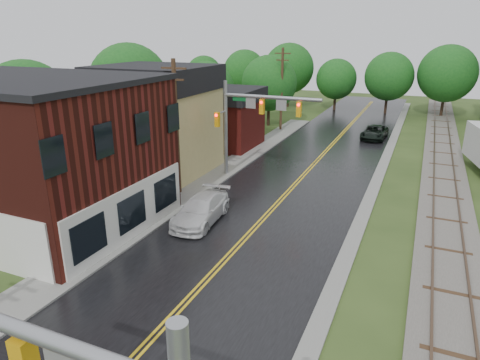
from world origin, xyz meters
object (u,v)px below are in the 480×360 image
Objects in this scene: traffic_signal_far at (252,113)px; tree_left_b at (131,86)px; suv_dark at (375,132)px; tree_left_c at (208,91)px; utility_pole_b at (176,126)px; brick_building at (26,151)px; pickup_white at (201,210)px; tree_left_e at (270,85)px; tree_left_a at (29,107)px; utility_pole_c at (282,88)px.

tree_left_b is (-14.38, 4.90, 0.74)m from traffic_signal_far.
suv_dark is at bearing 29.35° from tree_left_b.
tree_left_c is 1.55× the size of suv_dark.
utility_pole_b is at bearing -123.68° from traffic_signal_far.
brick_building is 1.95× the size of traffic_signal_far.
utility_pole_b is 19.24m from tree_left_c.
traffic_signal_far is at bearing 53.08° from brick_building.
tree_left_c is (-7.05, 17.90, -0.21)m from utility_pole_b.
tree_left_c is at bearing 112.01° from pickup_white.
pickup_white is (5.65, -27.41, -4.06)m from tree_left_e.
brick_building is 2.76× the size of pickup_white.
tree_left_e is (-5.38, 18.90, -0.16)m from traffic_signal_far.
traffic_signal_far is at bearing 56.32° from utility_pole_b.
tree_left_b reaches higher than tree_left_a.
utility_pole_b and utility_pole_c have the same top height.
suv_dark is at bearing 64.81° from utility_pole_b.
pickup_white is (3.60, -25.52, -3.97)m from utility_pole_c.
traffic_signal_far is at bearing 87.38° from pickup_white.
brick_building is 24.94m from tree_left_c.
brick_building is 10.14m from tree_left_a.
suv_dark is 26.29m from pickup_white.
traffic_signal_far is at bearing -78.91° from utility_pole_c.
brick_building is at bearing -126.92° from traffic_signal_far.
brick_building is at bearing -129.07° from utility_pole_b.
traffic_signal_far is 16.56m from tree_left_c.
utility_pole_c is at bearing -42.84° from tree_left_e.
tree_left_a is (-16.38, -5.10, 0.14)m from traffic_signal_far.
traffic_signal_far is (9.01, 12.00, 0.82)m from brick_building.
tree_left_a is (-13.05, -0.10, 0.39)m from utility_pole_b.
tree_left_b reaches higher than pickup_white.
traffic_signal_far is at bearing -18.81° from tree_left_b.
utility_pole_b is 1.00× the size of utility_pole_c.
utility_pole_c is 25.67m from tree_left_a.
tree_left_a is at bearing -114.62° from tree_left_e.
brick_building reaches higher than tree_left_c.
tree_left_b is 1.27× the size of tree_left_c.
tree_left_c is at bearing -129.81° from tree_left_e.
brick_building is 31.12m from tree_left_e.
suv_dark is 0.95× the size of pickup_white.
suv_dark is at bearing -0.54° from utility_pole_c.
pickup_white is at bearing 20.57° from brick_building.
tree_left_a reaches higher than pickup_white.
tree_left_b is at bearing -116.56° from tree_left_c.
tree_left_e is 13.17m from suv_dark.
brick_building is 29.56m from utility_pole_c.
traffic_signal_far is at bearing -74.11° from tree_left_e.
tree_left_c is at bearing 71.57° from tree_left_a.
pickup_white is at bearing -88.19° from traffic_signal_far.
traffic_signal_far is 1.42× the size of pickup_white.
suv_dark is (10.30, 21.90, -4.03)m from utility_pole_b.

